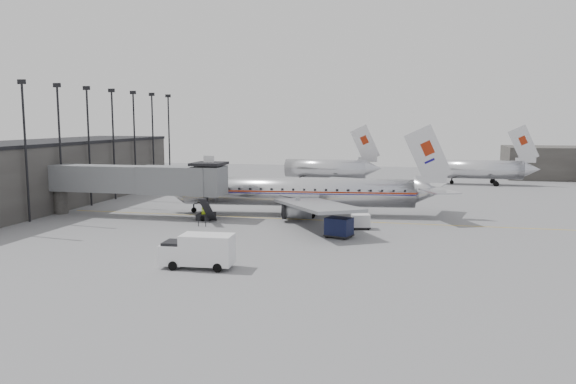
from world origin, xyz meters
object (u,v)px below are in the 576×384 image
baggage_cart_navy (339,227)px  baggage_cart_white (361,221)px  service_van (198,250)px  ramp_worker (204,212)px  airliner (303,192)px

baggage_cart_navy → baggage_cart_white: size_ratio=1.31×
service_van → ramp_worker: 20.14m
service_van → baggage_cart_white: size_ratio=2.53×
airliner → baggage_cart_white: bearing=-50.1°
baggage_cart_white → ramp_worker: bearing=162.6°
airliner → baggage_cart_white: 10.36m
service_van → ramp_worker: (-6.91, 18.92, -0.40)m
airliner → baggage_cart_navy: airliner is taller
baggage_cart_navy → ramp_worker: bearing=178.0°
baggage_cart_navy → ramp_worker: size_ratio=1.52×
service_van → baggage_cart_white: (10.37, 17.92, -0.55)m
service_van → baggage_cart_navy: (8.80, 13.18, -0.33)m
baggage_cart_white → ramp_worker: 17.31m
ramp_worker → baggage_cart_white: bearing=-32.5°
ramp_worker → airliner: bearing=2.2°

